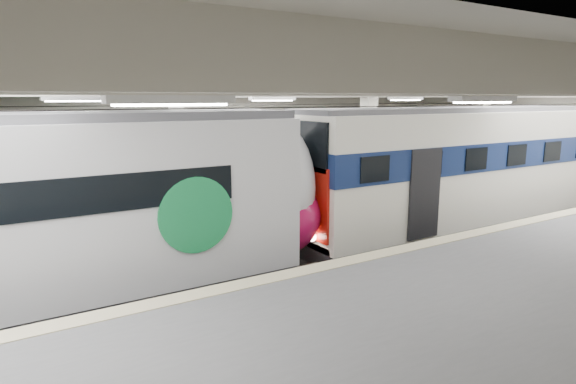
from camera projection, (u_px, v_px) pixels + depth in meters
station_hall at (342, 163)px, 12.92m from camera, size 36.00×24.00×5.75m
modern_emu at (76, 215)px, 11.24m from camera, size 14.52×3.00×4.65m
older_rer at (459, 167)px, 18.06m from camera, size 14.13×3.12×4.63m
far_train at (6, 187)px, 15.20m from camera, size 13.35×3.19×4.26m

